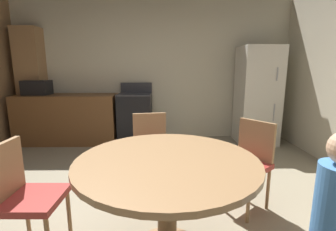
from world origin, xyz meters
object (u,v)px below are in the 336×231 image
at_px(dining_table, 167,179).
at_px(chair_north, 151,147).
at_px(person_child, 335,229).
at_px(refrigerator, 257,96).
at_px(chair_northeast, 249,159).
at_px(chair_west, 23,193).
at_px(microwave, 37,88).
at_px(oven_range, 135,118).

height_order(dining_table, chair_north, chair_north).
bearing_deg(chair_north, person_child, 24.13).
relative_size(refrigerator, person_child, 1.61).
bearing_deg(person_child, refrigerator, -73.33).
bearing_deg(refrigerator, chair_northeast, -112.41).
height_order(dining_table, chair_west, chair_west).
xyz_separation_m(chair_west, chair_northeast, (1.85, 0.62, 0.00)).
xyz_separation_m(microwave, dining_table, (2.32, -2.81, -0.42)).
height_order(oven_range, microwave, microwave).
distance_m(chair_west, chair_north, 1.32).
height_order(oven_range, chair_west, oven_range).
height_order(chair_west, chair_north, same).
xyz_separation_m(oven_range, dining_table, (0.55, -2.82, 0.14)).
xyz_separation_m(chair_north, person_child, (1.02, -1.53, 0.08)).
relative_size(refrigerator, chair_west, 2.02).
distance_m(chair_west, chair_northeast, 1.95).
bearing_deg(chair_west, refrigerator, 46.31).
distance_m(dining_table, chair_west, 1.04).
relative_size(oven_range, person_child, 1.01).
height_order(oven_range, refrigerator, refrigerator).
height_order(refrigerator, person_child, refrigerator).
height_order(microwave, chair_west, microwave).
bearing_deg(oven_range, chair_west, -99.78).
xyz_separation_m(microwave, chair_west, (1.28, -2.79, -0.53)).
relative_size(chair_northeast, person_child, 0.80).
xyz_separation_m(refrigerator, person_child, (-0.84, -3.27, -0.30)).
height_order(refrigerator, dining_table, refrigerator).
bearing_deg(refrigerator, chair_north, -136.86).
bearing_deg(chair_northeast, refrigerator, -150.62).
bearing_deg(oven_range, chair_north, -77.98).
bearing_deg(chair_north, microwave, -139.32).
bearing_deg(chair_west, dining_table, 0.00).
relative_size(dining_table, chair_northeast, 1.47).
xyz_separation_m(oven_range, chair_north, (0.38, -1.79, 0.03)).
relative_size(oven_range, refrigerator, 0.62).
bearing_deg(dining_table, refrigerator, 58.57).
bearing_deg(refrigerator, person_child, -104.41).
height_order(microwave, chair_north, microwave).
bearing_deg(chair_west, oven_range, 81.32).
distance_m(microwave, person_child, 4.61).
height_order(chair_north, person_child, person_child).
bearing_deg(oven_range, person_child, -67.18).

